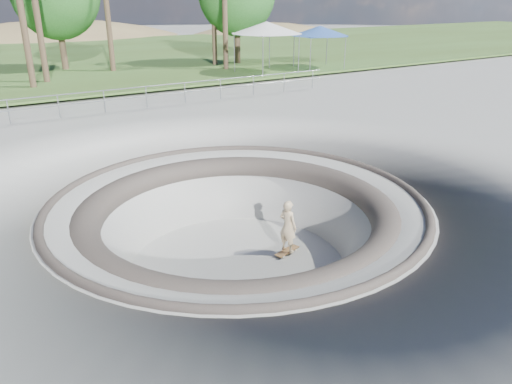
% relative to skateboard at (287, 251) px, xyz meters
% --- Properties ---
extents(ground, '(180.00, 180.00, 0.00)m').
position_rel_skateboard_xyz_m(ground, '(-1.52, 0.29, 1.83)').
color(ground, '#969792').
rests_on(ground, ground).
extents(skate_bowl, '(14.00, 14.00, 4.10)m').
position_rel_skateboard_xyz_m(skate_bowl, '(-1.52, 0.29, -0.00)').
color(skate_bowl, '#969792').
rests_on(skate_bowl, ground).
extents(grass_strip, '(180.00, 36.00, 0.12)m').
position_rel_skateboard_xyz_m(grass_strip, '(-1.52, 34.29, 2.05)').
color(grass_strip, '#3C5321').
rests_on(grass_strip, ground).
extents(distant_hills, '(103.20, 45.00, 28.60)m').
position_rel_skateboard_xyz_m(distant_hills, '(2.26, 57.46, -5.19)').
color(distant_hills, brown).
rests_on(distant_hills, ground).
extents(safety_railing, '(25.00, 0.06, 1.03)m').
position_rel_skateboard_xyz_m(safety_railing, '(-1.52, 12.29, 2.52)').
color(safety_railing, gray).
rests_on(safety_railing, ground).
extents(skateboard, '(0.93, 0.49, 0.09)m').
position_rel_skateboard_xyz_m(skateboard, '(0.00, 0.00, 0.00)').
color(skateboard, brown).
rests_on(skateboard, ground).
extents(skater, '(0.52, 0.66, 1.59)m').
position_rel_skateboard_xyz_m(skater, '(0.00, -0.00, 0.81)').
color(skater, tan).
rests_on(skater, skateboard).
extents(canopy_white, '(6.47, 6.47, 3.29)m').
position_rel_skateboard_xyz_m(canopy_white, '(11.23, 18.29, 4.99)').
color(canopy_white, gray).
rests_on(canopy_white, ground).
extents(canopy_blue, '(5.60, 5.60, 2.89)m').
position_rel_skateboard_xyz_m(canopy_blue, '(15.74, 18.29, 4.64)').
color(canopy_blue, gray).
rests_on(canopy_blue, ground).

